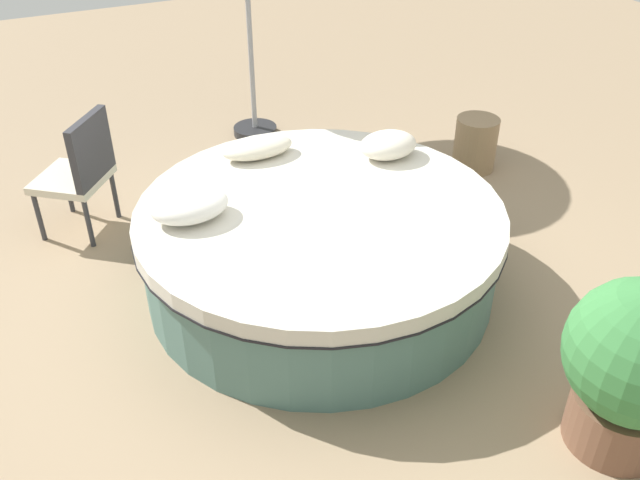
% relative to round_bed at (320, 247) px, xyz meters
% --- Properties ---
extents(ground_plane, '(16.00, 16.00, 0.00)m').
position_rel_round_bed_xyz_m(ground_plane, '(0.00, 0.00, -0.33)').
color(ground_plane, '#9E8466').
extents(round_bed, '(2.50, 2.50, 0.65)m').
position_rel_round_bed_xyz_m(round_bed, '(0.00, 0.00, 0.00)').
color(round_bed, '#4C726B').
rests_on(round_bed, ground_plane).
extents(throw_pillow_0, '(0.45, 0.34, 0.19)m').
position_rel_round_bed_xyz_m(throw_pillow_0, '(0.79, 0.46, 0.41)').
color(throw_pillow_0, silver).
rests_on(throw_pillow_0, round_bed).
extents(throw_pillow_1, '(0.55, 0.29, 0.15)m').
position_rel_round_bed_xyz_m(throw_pillow_1, '(-0.10, 0.88, 0.39)').
color(throw_pillow_1, beige).
rests_on(throw_pillow_1, round_bed).
extents(throw_pillow_2, '(0.51, 0.38, 0.19)m').
position_rel_round_bed_xyz_m(throw_pillow_2, '(-0.82, 0.25, 0.41)').
color(throw_pillow_2, white).
rests_on(throw_pillow_2, round_bed).
extents(patio_chair, '(0.71, 0.72, 0.98)m').
position_rel_round_bed_xyz_m(patio_chair, '(-1.33, 1.46, 0.23)').
color(patio_chair, '#333338').
rests_on(patio_chair, ground_plane).
extents(planter, '(0.77, 0.77, 1.03)m').
position_rel_round_bed_xyz_m(planter, '(0.85, -1.94, 0.23)').
color(planter, brown).
rests_on(planter, ground_plane).
extents(side_table, '(0.39, 0.39, 0.49)m').
position_rel_round_bed_xyz_m(side_table, '(2.07, 1.01, -0.09)').
color(side_table, '#997A56').
rests_on(side_table, ground_plane).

